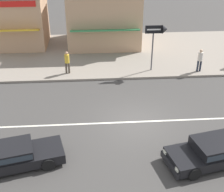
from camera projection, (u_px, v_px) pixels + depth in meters
ground_plane at (136, 122)px, 17.22m from camera, size 160.00×160.00×0.00m
lane_centre_stripe at (136, 122)px, 17.22m from camera, size 50.40×0.14×0.01m
kerb_strip at (119, 53)px, 26.18m from camera, size 68.00×10.00×0.15m
sedan_black_3 at (16, 155)px, 13.92m from camera, size 4.51×2.53×1.06m
hatchback_black_4 at (211, 151)px, 14.10m from camera, size 4.09×2.47×1.10m
arrow_signboard at (161, 32)px, 21.59m from camera, size 1.55×0.61×3.36m
pedestrian_near_clock at (200, 59)px, 22.28m from camera, size 0.34×0.34×1.68m
pedestrian_mid_kerb at (67, 61)px, 22.01m from camera, size 0.34×0.34×1.64m
shopfront_corner_warung at (103, 14)px, 26.97m from camera, size 6.22×6.20×5.14m
shopfront_mid_block at (19, 19)px, 26.64m from camera, size 4.53×5.13×4.56m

